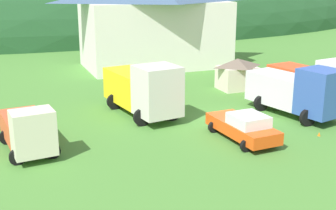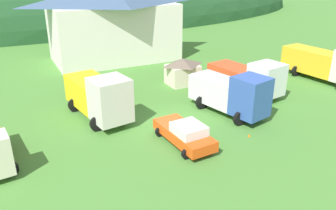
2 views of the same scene
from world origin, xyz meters
The scene contains 11 objects.
ground_plane centered at (0.00, 0.00, 0.00)m, with size 200.00×200.00×0.00m, color #477F33.
forested_hill_backdrop centered at (0.00, 61.98, 0.00)m, with size 129.33×60.00×28.80m, color #1E4723.
depot_building centered at (2.24, 19.08, 4.64)m, with size 15.48×8.85×9.01m.
play_shed_cream centered at (5.22, 7.19, 1.34)m, with size 3.20×2.52×2.59m.
light_truck_cream centered at (-12.16, -1.01, 1.27)m, with size 2.95×5.58×2.70m.
flatbed_truck_yellow centered at (-4.35, 2.98, 1.88)m, with size 3.99×7.45×3.73m.
box_truck_blue centered at (5.14, -0.91, 1.79)m, with size 3.92×7.07×3.53m.
heavy_rig_white centered at (9.26, 2.08, 1.62)m, with size 4.08×7.65×3.29m.
service_pickup_orange centered at (-0.53, -3.63, 0.83)m, with size 2.62×5.15×1.66m.
traffic_cone_near_pickup centered at (4.79, 4.82, 0.00)m, with size 0.36×0.36×0.63m, color orange.
traffic_cone_mid_row centered at (4.04, -4.67, 0.00)m, with size 0.36×0.36×0.46m, color orange.
Camera 1 is at (-13.32, -24.57, 9.09)m, focal length 47.58 mm.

